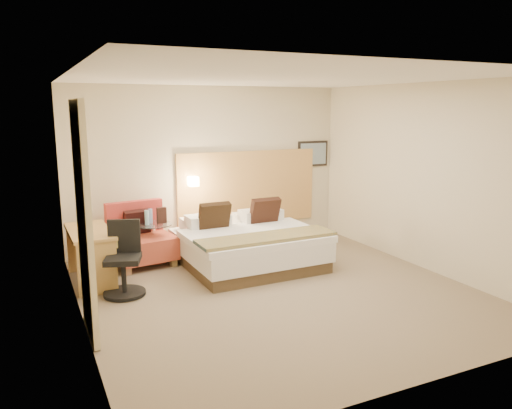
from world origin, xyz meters
name	(u,v)px	position (x,y,z in m)	size (l,w,h in m)	color
floor	(278,292)	(0.00, 0.00, -0.01)	(4.80, 5.00, 0.02)	#7C6A53
ceiling	(280,77)	(0.00, 0.00, 2.71)	(4.80, 5.00, 0.02)	white
wall_back	(210,167)	(0.00, 2.51, 1.35)	(4.80, 0.02, 2.70)	beige
wall_front	(425,234)	(0.00, -2.51, 1.35)	(4.80, 0.02, 2.70)	beige
wall_left	(75,204)	(-2.41, 0.00, 1.35)	(0.02, 5.00, 2.70)	beige
wall_right	(426,177)	(2.41, 0.00, 1.35)	(0.02, 5.00, 2.70)	beige
headboard_panel	(248,188)	(0.70, 2.47, 0.95)	(2.60, 0.04, 1.30)	tan
art_frame	(313,154)	(2.02, 2.48, 1.50)	(0.62, 0.03, 0.47)	black
art_canvas	(313,154)	(2.02, 2.46, 1.50)	(0.54, 0.01, 0.39)	gray
lamp_arm	(192,181)	(-0.35, 2.42, 1.15)	(0.02, 0.02, 0.12)	white
lamp_shade	(193,181)	(-0.35, 2.36, 1.15)	(0.15, 0.15, 0.15)	#F6E5C0
curtain	(84,221)	(-2.36, -0.25, 1.22)	(0.06, 0.90, 2.42)	beige
bottle_a	(147,218)	(-1.25, 1.84, 0.73)	(0.07, 0.07, 0.22)	#98D2EB
bottle_b	(150,216)	(-1.18, 1.93, 0.73)	(0.07, 0.07, 0.22)	#8DA2DB
menu_folder	(162,215)	(-1.02, 1.86, 0.74)	(0.14, 0.06, 0.24)	#321914
bed	(247,244)	(0.11, 1.20, 0.31)	(2.00, 1.93, 0.96)	#483724
lounge_chair	(141,240)	(-1.34, 1.91, 0.37)	(0.98, 0.89, 0.93)	#9A6C48
side_table	(154,241)	(-1.16, 1.85, 0.34)	(0.65, 0.65, 0.61)	silver
desk	(92,241)	(-2.11, 1.40, 0.58)	(0.56, 1.18, 0.73)	tan
desk_chair	(124,265)	(-1.82, 0.74, 0.39)	(0.67, 0.67, 0.94)	black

